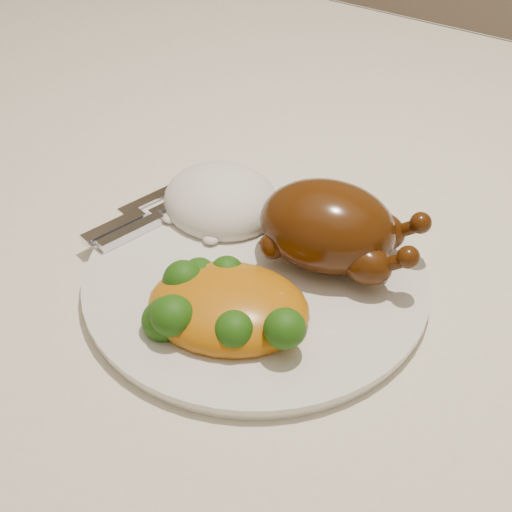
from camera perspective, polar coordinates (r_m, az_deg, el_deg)
The scene contains 7 objects.
dining_table at distance 0.82m, azimuth 5.18°, elevation -1.22°, with size 1.60×0.90×0.76m.
tablecloth at distance 0.78m, azimuth 5.49°, elevation 2.86°, with size 1.73×1.03×0.18m.
dinner_plate at distance 0.65m, azimuth 0.00°, elevation -1.81°, with size 0.31×0.31×0.01m, color white.
roast_chicken at distance 0.64m, azimuth 6.02°, elevation 2.31°, with size 0.16×0.12×0.08m.
rice_mound at distance 0.71m, azimuth -2.80°, elevation 4.39°, with size 0.13×0.12×0.06m.
mac_and_cheese at distance 0.59m, azimuth -2.57°, elevation -4.06°, with size 0.17×0.15×0.06m.
cutlery at distance 0.71m, azimuth -9.42°, elevation 3.02°, with size 0.05×0.16×0.01m.
Camera 1 is at (0.28, -0.56, 1.20)m, focal length 50.00 mm.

